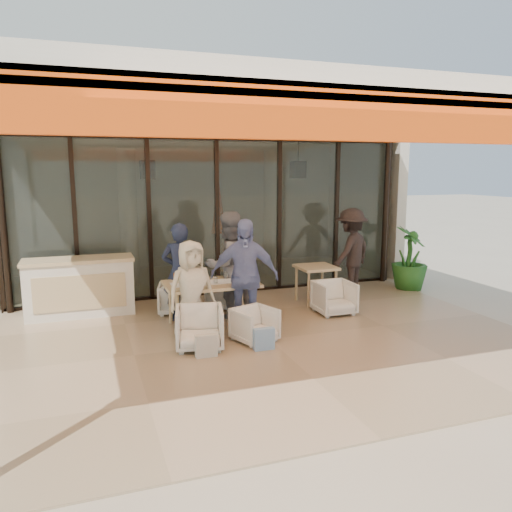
{
  "coord_description": "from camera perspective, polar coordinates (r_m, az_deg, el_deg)",
  "views": [
    {
      "loc": [
        -2.57,
        -6.74,
        2.56
      ],
      "look_at": [
        0.1,
        0.9,
        1.15
      ],
      "focal_mm": 35.0,
      "sensor_mm": 36.0,
      "label": 1
    }
  ],
  "objects": [
    {
      "name": "ground",
      "position": [
        7.65,
        1.54,
        -9.66
      ],
      "size": [
        70.0,
        70.0,
        0.0
      ],
      "primitive_type": "plane",
      "color": "#C6B293",
      "rests_on": "ground"
    },
    {
      "name": "terrace_floor",
      "position": [
        7.65,
        1.54,
        -9.63
      ],
      "size": [
        8.0,
        6.0,
        0.01
      ],
      "primitive_type": "cube",
      "color": "tan",
      "rests_on": "ground"
    },
    {
      "name": "terrace_structure",
      "position": [
        7.0,
        2.47,
        15.53
      ],
      "size": [
        8.0,
        6.0,
        3.4
      ],
      "color": "silver",
      "rests_on": "ground"
    },
    {
      "name": "glass_storefront",
      "position": [
        10.12,
        -4.48,
        4.41
      ],
      "size": [
        8.08,
        0.1,
        3.2
      ],
      "color": "#9EADA3",
      "rests_on": "ground"
    },
    {
      "name": "interior_block",
      "position": [
        12.33,
        -7.28,
        8.28
      ],
      "size": [
        9.05,
        3.62,
        3.52
      ],
      "color": "silver",
      "rests_on": "ground"
    },
    {
      "name": "host_counter",
      "position": [
        9.26,
        -19.49,
        -3.35
      ],
      "size": [
        1.85,
        0.65,
        1.04
      ],
      "color": "silver",
      "rests_on": "ground"
    },
    {
      "name": "dining_table",
      "position": [
        8.16,
        -5.2,
        -3.43
      ],
      "size": [
        1.5,
        0.9,
        0.93
      ],
      "color": "#D2B580",
      "rests_on": "ground"
    },
    {
      "name": "chair_far_left",
      "position": [
        9.07,
        -9.16,
        -4.62
      ],
      "size": [
        0.71,
        0.68,
        0.62
      ],
      "primitive_type": "imported",
      "rotation": [
        0.0,
        0.0,
        2.91
      ],
      "color": "white",
      "rests_on": "ground"
    },
    {
      "name": "chair_far_right",
      "position": [
        9.25,
        -4.02,
        -4.26
      ],
      "size": [
        0.72,
        0.7,
        0.61
      ],
      "primitive_type": "imported",
      "rotation": [
        0.0,
        0.0,
        2.87
      ],
      "color": "white",
      "rests_on": "ground"
    },
    {
      "name": "chair_near_left",
      "position": [
        7.27,
        -6.48,
        -7.95
      ],
      "size": [
        0.78,
        0.75,
        0.68
      ],
      "primitive_type": "imported",
      "rotation": [
        0.0,
        0.0,
        -0.21
      ],
      "color": "white",
      "rests_on": "ground"
    },
    {
      "name": "chair_near_right",
      "position": [
        7.5,
        -0.15,
        -7.72
      ],
      "size": [
        0.71,
        0.69,
        0.58
      ],
      "primitive_type": "imported",
      "rotation": [
        0.0,
        0.0,
        0.35
      ],
      "color": "white",
      "rests_on": "ground"
    },
    {
      "name": "diner_navy",
      "position": [
        8.47,
        -8.66,
        -1.91
      ],
      "size": [
        0.72,
        0.59,
        1.69
      ],
      "primitive_type": "imported",
      "rotation": [
        0.0,
        0.0,
        2.8
      ],
      "color": "#181F36",
      "rests_on": "ground"
    },
    {
      "name": "diner_grey",
      "position": [
        8.64,
        -3.19,
        -1.02
      ],
      "size": [
        1.08,
        0.95,
        1.86
      ],
      "primitive_type": "imported",
      "rotation": [
        0.0,
        0.0,
        3.46
      ],
      "color": "slate",
      "rests_on": "ground"
    },
    {
      "name": "diner_cream",
      "position": [
        7.63,
        -7.38,
        -3.87
      ],
      "size": [
        0.81,
        0.6,
        1.52
      ],
      "primitive_type": "imported",
      "rotation": [
        0.0,
        0.0,
        0.17
      ],
      "color": "beige",
      "rests_on": "ground"
    },
    {
      "name": "diner_periwinkle",
      "position": [
        7.8,
        -1.35,
        -2.34
      ],
      "size": [
        1.15,
        0.74,
        1.82
      ],
      "primitive_type": "imported",
      "rotation": [
        0.0,
        0.0,
        -0.31
      ],
      "color": "#6873AE",
      "rests_on": "ground"
    },
    {
      "name": "tote_bag_cream",
      "position": [
        6.95,
        -5.7,
        -10.27
      ],
      "size": [
        0.3,
        0.1,
        0.34
      ],
      "primitive_type": "cube",
      "color": "silver",
      "rests_on": "ground"
    },
    {
      "name": "tote_bag_blue",
      "position": [
        7.18,
        0.92,
        -9.55
      ],
      "size": [
        0.3,
        0.1,
        0.34
      ],
      "primitive_type": "cube",
      "color": "#99BFD8",
      "rests_on": "ground"
    },
    {
      "name": "side_table",
      "position": [
        9.58,
        6.87,
        -1.77
      ],
      "size": [
        0.7,
        0.7,
        0.74
      ],
      "color": "#D2B580",
      "rests_on": "ground"
    },
    {
      "name": "side_chair",
      "position": [
        9.0,
        8.93,
        -4.57
      ],
      "size": [
        0.65,
        0.61,
        0.67
      ],
      "primitive_type": "imported",
      "rotation": [
        0.0,
        0.0,
        -0.01
      ],
      "color": "white",
      "rests_on": "ground"
    },
    {
      "name": "standing_woman",
      "position": [
        10.37,
        10.81,
        0.47
      ],
      "size": [
        1.33,
        1.16,
        1.79
      ],
      "primitive_type": "imported",
      "rotation": [
        0.0,
        0.0,
        3.68
      ],
      "color": "black",
      "rests_on": "ground"
    },
    {
      "name": "potted_palm",
      "position": [
        11.15,
        17.15,
        -0.27
      ],
      "size": [
        1.07,
        1.07,
        1.36
      ],
      "primitive_type": "imported",
      "rotation": [
        0.0,
        0.0,
        0.85
      ],
      "color": "#1E5919",
      "rests_on": "ground"
    }
  ]
}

